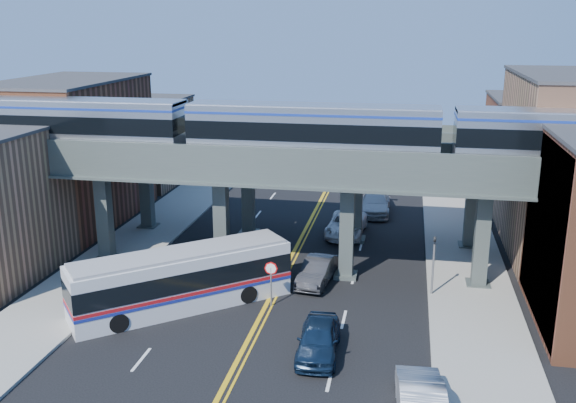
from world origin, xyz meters
The scene contains 19 objects.
ground centered at (0.00, 0.00, 0.00)m, with size 120.00×120.00×0.00m, color black.
sidewalk_west centered at (-11.50, 10.00, 0.08)m, with size 5.00×70.00×0.16m, color gray.
sidewalk_east centered at (11.50, 10.00, 0.08)m, with size 5.00×70.00×0.16m, color gray.
building_west_b centered at (-18.50, 16.00, 5.50)m, with size 8.00×14.00×11.00m, color brown.
building_west_c centered at (-18.50, 29.00, 4.00)m, with size 8.00×10.00×8.00m, color #A57255.
building_east_b centered at (18.50, 16.00, 6.00)m, with size 8.00×14.00×12.00m, color #A57255.
building_east_c centered at (18.50, 29.00, 4.50)m, with size 8.00×10.00×9.00m, color brown.
mural_panel centered at (14.55, 4.00, 4.75)m, with size 0.10×9.50×9.50m, color teal.
elevated_viaduct_near centered at (0.00, 8.00, 6.47)m, with size 52.00×3.60×7.40m.
elevated_viaduct_far centered at (0.00, 15.00, 6.47)m, with size 52.00×3.60×7.40m.
transit_train centered at (1.80, 8.00, 9.22)m, with size 46.13×2.89×3.37m.
stop_sign centered at (0.30, 3.00, 1.76)m, with size 0.76×0.09×2.63m.
traffic_signal centered at (9.20, 6.00, 2.30)m, with size 0.15×0.18×4.10m.
transit_bus centered at (-4.52, 1.90, 1.63)m, with size 11.21×9.97×3.17m.
car_lane_a centered at (3.67, -1.93, 0.81)m, with size 1.92×4.77×1.62m, color #0E1E35.
car_lane_b centered at (2.36, 6.73, 0.76)m, with size 1.60×4.60×1.51m, color #2A292C.
car_lane_c centered at (3.20, 16.23, 0.79)m, with size 2.62×5.69×1.58m, color white.
car_lane_d centered at (5.00, 22.45, 0.86)m, with size 2.42×5.96×1.73m, color #B4B5B9.
car_parked_curb centered at (8.43, -6.32, 0.86)m, with size 1.82×5.23×1.72m, color silver.
Camera 1 is at (7.38, -29.41, 15.46)m, focal length 40.00 mm.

